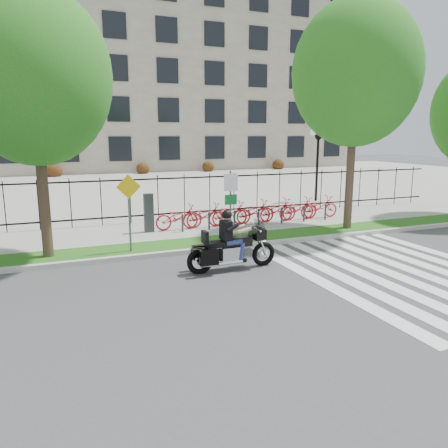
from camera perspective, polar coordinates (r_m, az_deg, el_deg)
name	(u,v)px	position (r m, az deg, el deg)	size (l,w,h in m)	color
ground	(248,293)	(10.98, 3.11, -9.05)	(120.00, 120.00, 0.00)	#3D3E40
curb	(195,251)	(14.59, -3.76, -3.49)	(60.00, 0.20, 0.15)	#AFACA5
grass_verge	(188,245)	(15.37, -4.76, -2.72)	(60.00, 1.50, 0.15)	#215816
sidewalk	(169,231)	(17.71, -7.18, -0.86)	(60.00, 3.50, 0.15)	gray
plaza	(109,185)	(34.78, -14.73, 4.91)	(80.00, 34.00, 0.10)	gray
crosswalk_stripes	(399,271)	(13.65, 21.87, -5.70)	(5.70, 8.00, 0.01)	silver
iron_fence	(158,198)	(19.19, -8.62, 3.33)	(30.00, 0.06, 2.00)	black
office_building	(81,80)	(54.72, -18.19, 17.44)	(60.00, 21.90, 20.15)	gray
lamp_post_right	(318,147)	(25.71, 12.18, 9.87)	(1.06, 0.70, 4.25)	black
street_tree_1	(34,77)	(14.33, -23.60, 17.20)	(4.47, 4.47, 7.93)	#3C2D20
street_tree_2	(356,73)	(18.25, 16.84, 18.33)	(4.85, 4.85, 8.81)	#3C2D20
bike_share_station	(252,212)	(18.59, 3.69, 1.61)	(8.92, 0.87, 1.50)	#2D2D33
sign_pole_regulatory	(231,197)	(15.21, 0.88, 3.55)	(0.50, 0.09, 2.50)	#59595B
sign_pole_warning	(129,203)	(14.23, -12.31, 2.74)	(0.78, 0.09, 2.49)	#59595B
motorcycle_rider	(232,246)	(12.64, 1.03, -2.86)	(2.77, 0.81, 2.14)	black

